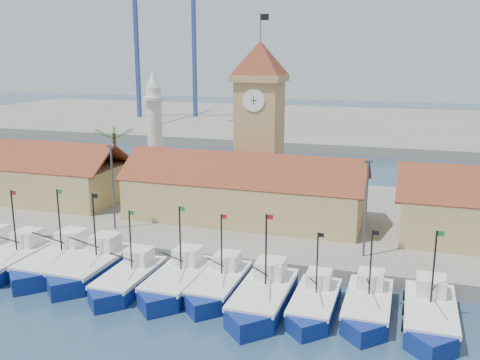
% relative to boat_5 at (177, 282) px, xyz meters
% --- Properties ---
extents(ground, '(400.00, 400.00, 0.00)m').
position_rel_boat_5_xyz_m(ground, '(0.66, -2.79, -0.79)').
color(ground, navy).
rests_on(ground, ground).
extents(quay, '(140.00, 32.00, 1.50)m').
position_rel_boat_5_xyz_m(quay, '(0.66, 21.21, -0.04)').
color(quay, gray).
rests_on(quay, ground).
extents(terminal, '(240.00, 80.00, 2.00)m').
position_rel_boat_5_xyz_m(terminal, '(0.66, 107.21, 0.21)').
color(terminal, gray).
rests_on(terminal, ground).
extents(boat_1, '(3.82, 10.47, 7.92)m').
position_rel_boat_5_xyz_m(boat_1, '(-16.59, -0.65, 0.03)').
color(boat_1, navy).
rests_on(boat_1, ground).
extents(boat_2, '(3.90, 10.69, 8.09)m').
position_rel_boat_5_xyz_m(boat_2, '(-12.41, 0.44, 0.04)').
color(boat_2, navy).
rests_on(boat_2, ground).
extents(boat_3, '(3.86, 10.57, 8.00)m').
position_rel_boat_5_xyz_m(boat_3, '(-8.67, 0.44, 0.03)').
color(boat_3, navy).
rests_on(boat_3, ground).
extents(boat_4, '(3.46, 9.48, 7.17)m').
position_rel_boat_5_xyz_m(boat_4, '(-4.22, -0.92, -0.05)').
color(boat_4, navy).
rests_on(boat_4, ground).
extents(boat_5, '(3.70, 10.14, 7.67)m').
position_rel_boat_5_xyz_m(boat_5, '(0.00, 0.00, 0.00)').
color(boat_5, navy).
rests_on(boat_5, ground).
extents(boat_6, '(3.46, 9.49, 7.18)m').
position_rel_boat_5_xyz_m(boat_6, '(3.59, 0.46, -0.05)').
color(boat_6, navy).
rests_on(boat_6, ground).
extents(boat_7, '(3.86, 10.58, 8.00)m').
position_rel_boat_5_xyz_m(boat_7, '(7.80, -0.94, 0.03)').
color(boat_7, navy).
rests_on(boat_7, ground).
extents(boat_8, '(3.25, 8.91, 6.74)m').
position_rel_boat_5_xyz_m(boat_8, '(11.83, -0.46, -0.10)').
color(boat_8, navy).
rests_on(boat_8, ground).
extents(boat_9, '(3.43, 9.38, 7.10)m').
position_rel_boat_5_xyz_m(boat_9, '(15.82, 0.31, -0.06)').
color(boat_9, navy).
rests_on(boat_9, ground).
extents(boat_10, '(3.69, 10.11, 7.65)m').
position_rel_boat_5_xyz_m(boat_10, '(20.35, -0.01, -0.00)').
color(boat_10, navy).
rests_on(boat_10, ground).
extents(hall_left, '(31.20, 10.13, 7.61)m').
position_rel_boat_5_xyz_m(hall_left, '(-31.34, 17.21, 3.19)').
color(hall_left, tan).
rests_on(hall_left, quay).
extents(hall_center, '(27.04, 10.13, 7.61)m').
position_rel_boat_5_xyz_m(hall_center, '(0.66, 17.21, 3.19)').
color(hall_center, tan).
rests_on(hall_center, quay).
extents(clock_tower, '(5.80, 5.80, 22.70)m').
position_rel_boat_5_xyz_m(clock_tower, '(0.66, 23.20, 11.17)').
color(clock_tower, tan).
rests_on(clock_tower, quay).
extents(minaret, '(3.00, 3.00, 16.30)m').
position_rel_boat_5_xyz_m(minaret, '(-14.34, 25.21, 8.94)').
color(minaret, silver).
rests_on(minaret, quay).
extents(palm_tree, '(5.60, 5.03, 8.39)m').
position_rel_boat_5_xyz_m(palm_tree, '(-19.34, 23.21, 5.45)').
color(palm_tree, brown).
rests_on(palm_tree, quay).
extents(lamp_posts, '(80.70, 0.25, 9.03)m').
position_rel_boat_5_xyz_m(lamp_posts, '(1.16, 9.21, 5.68)').
color(lamp_posts, '#3F3F44').
rests_on(lamp_posts, quay).
extents(crane_blue_far, '(1.00, 36.54, 43.33)m').
position_rel_boat_5_xyz_m(crane_blue_far, '(-56.62, 97.26, 25.57)').
color(crane_blue_far, navy).
rests_on(crane_blue_far, terminal).
extents(crane_blue_near, '(1.00, 29.88, 43.47)m').
position_rel_boat_5_xyz_m(crane_blue_near, '(-41.75, 104.21, 25.09)').
color(crane_blue_near, navy).
rests_on(crane_blue_near, terminal).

